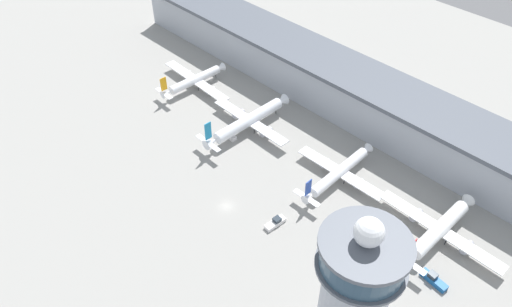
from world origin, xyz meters
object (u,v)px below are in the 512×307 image
service_truck_catering (229,135)px  service_truck_fuel (275,223)px  airplane_gate_charlie (339,172)px  airplane_gate_delta (439,230)px  service_truck_baggage (434,280)px  airplane_gate_alpha (195,80)px  airplane_gate_bravo (248,121)px

service_truck_catering → service_truck_fuel: bearing=-23.7°
airplane_gate_charlie → airplane_gate_delta: bearing=2.1°
service_truck_fuel → service_truck_baggage: service_truck_baggage is taller
airplane_gate_alpha → airplane_gate_charlie: airplane_gate_alpha is taller
airplane_gate_bravo → service_truck_fuel: 48.30m
service_truck_fuel → service_truck_catering: bearing=156.3°
airplane_gate_charlie → service_truck_baggage: (44.66, -13.04, -2.69)m
service_truck_catering → airplane_gate_bravo: bearing=72.7°
service_truck_catering → service_truck_baggage: bearing=-1.3°
airplane_gate_alpha → service_truck_baggage: bearing=-6.3°
service_truck_catering → service_truck_baggage: 88.66m
airplane_gate_alpha → service_truck_fuel: airplane_gate_alpha is taller
airplane_gate_bravo → service_truck_baggage: size_ratio=4.91×
airplane_gate_bravo → service_truck_baggage: (86.12, -10.06, -3.52)m
airplane_gate_bravo → airplane_gate_alpha: bearing=174.5°
airplane_gate_delta → service_truck_baggage: bearing=-62.5°
airplane_gate_alpha → service_truck_catering: size_ratio=5.71×
airplane_gate_alpha → airplane_gate_delta: bearing=0.4°
service_truck_fuel → airplane_gate_charlie: bearing=87.3°
airplane_gate_alpha → service_truck_catering: (34.18, -11.67, -3.13)m
service_truck_fuel → service_truck_baggage: 49.02m
service_truck_baggage → airplane_gate_delta: bearing=117.5°
airplane_gate_alpha → airplane_gate_bravo: size_ratio=0.96×
airplane_gate_alpha → service_truck_catering: 36.25m
service_truck_catering → airplane_gate_delta: bearing=8.7°
airplane_gate_bravo → service_truck_fuel: (40.03, -26.77, -3.72)m
airplane_gate_bravo → service_truck_catering: bearing=-107.3°
airplane_gate_alpha → airplane_gate_bravo: 36.88m
airplane_gate_alpha → service_truck_fuel: (76.74, -30.34, -3.11)m
airplane_gate_delta → airplane_gate_bravo: bearing=-176.9°
airplane_gate_charlie → service_truck_catering: size_ratio=5.17×
airplane_gate_alpha → service_truck_baggage: 123.61m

